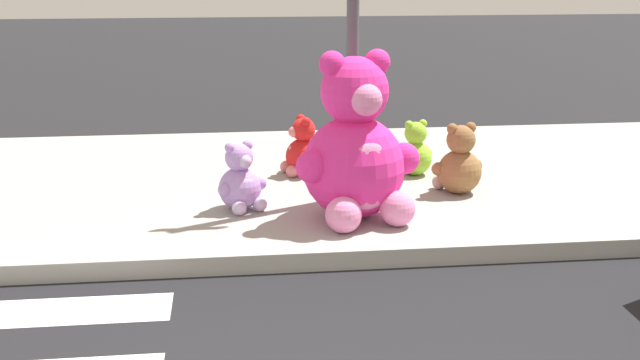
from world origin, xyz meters
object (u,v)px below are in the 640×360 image
plush_red (302,151)px  plush_brown (459,165)px  plush_lime (414,153)px  sign_pole (353,10)px  plush_pink_large (356,153)px  plush_lavender (241,183)px

plush_red → plush_brown: bearing=-31.0°
plush_lime → plush_red: 1.14m
sign_pole → plush_lime: sign_pole is taller
sign_pole → plush_red: size_ratio=5.30×
plush_pink_large → plush_red: plush_pink_large is taller
sign_pole → plush_lime: size_ratio=5.64×
plush_pink_large → plush_lavender: (-0.96, 0.35, -0.32)m
plush_lavender → plush_red: 1.30m
sign_pole → plush_lavender: size_ratio=5.23×
plush_lime → plush_lavender: 2.03m
plush_pink_large → plush_lime: bearing=58.3°
plush_lavender → plush_brown: bearing=8.1°
plush_lime → plush_brown: bearing=-69.2°
plush_pink_large → sign_pole: bearing=84.4°
plush_lime → plush_brown: size_ratio=0.84×
plush_lime → plush_red: size_ratio=0.94×
sign_pole → plush_pink_large: size_ratio=2.26×
plush_brown → plush_red: (-1.39, 0.84, -0.03)m
plush_lime → plush_brown: (0.26, -0.69, 0.04)m
plush_pink_large → plush_lime: plush_pink_large is taller
sign_pole → plush_brown: (1.02, 0.05, -1.43)m
plush_brown → plush_lavender: (-2.04, -0.29, -0.02)m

